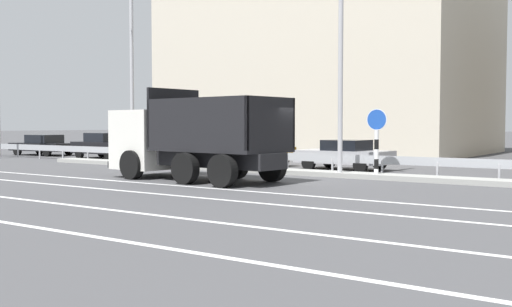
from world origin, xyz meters
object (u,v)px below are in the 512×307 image
Objects in this scene: street_lamp_2 at (339,26)px; parked_car_2 at (170,148)px; parked_car_1 at (105,146)px; parked_car_4 at (345,154)px; dump_truck at (179,144)px; street_lamp_1 at (129,42)px; parked_car_3 at (253,151)px; median_road_sign at (377,141)px; parked_car_0 at (43,145)px.

street_lamp_2 is 2.34× the size of parked_car_2.
parked_car_1 is 15.16m from parked_car_4.
parked_car_4 is at bearing -17.93° from dump_truck.
parked_car_2 is (-0.37, 3.16, -5.11)m from street_lamp_1.
parked_car_3 is (-1.83, 7.21, -0.57)m from dump_truck.
street_lamp_1 is (-12.40, -0.27, 4.51)m from median_road_sign.
parked_car_4 is at bearing -92.72° from parked_car_2.
street_lamp_1 is 1.04× the size of street_lamp_2.
parked_car_1 is at bearing 64.81° from dump_truck.
street_lamp_1 is at bearing 65.13° from dump_truck.
parked_car_3 is at bearing 91.16° from parked_car_4.
street_lamp_1 is 13.25m from parked_car_0.
parked_car_2 is at bearing 96.76° from street_lamp_1.
street_lamp_1 reaches higher than parked_car_0.
median_road_sign is at bearing -102.64° from parked_car_0.
dump_truck is 1.65× the size of parked_car_1.
street_lamp_2 is (-1.36, -0.32, 4.22)m from median_road_sign.
parked_car_0 is 21.26m from parked_car_4.
parked_car_2 is 1.09× the size of parked_car_3.
dump_truck is at bearing -140.05° from street_lamp_2.
parked_car_2 is 5.12m from parked_car_3.
parked_car_0 is at bearing 162.82° from street_lamp_1.
parked_car_2 is 1.08× the size of parked_car_4.
parked_car_4 is (21.26, -0.26, 0.00)m from parked_car_0.
street_lamp_2 is at bearing -103.90° from parked_car_0.
parked_car_0 is 1.05× the size of parked_car_1.
parked_car_3 is (4.74, 3.41, -5.16)m from street_lamp_1.
parked_car_3 is at bearing 157.68° from median_road_sign.
parked_car_3 is (-7.65, 3.14, -0.66)m from median_road_sign.
parked_car_1 is 1.08× the size of parked_car_3.
street_lamp_2 is 12.80m from parked_car_2.
parked_car_0 is 1.12× the size of parked_car_4.
street_lamp_1 reaches higher than parked_car_3.
parked_car_3 is (16.39, -0.19, 0.02)m from parked_car_0.
dump_truck is 14.05m from parked_car_1.
parked_car_1 is (6.11, -0.30, 0.07)m from parked_car_0.
dump_truck reaches higher than parked_car_1.
dump_truck is 1.78× the size of parked_car_3.
parked_car_2 reaches higher than parked_car_1.
street_lamp_2 is 6.13m from parked_car_4.
parked_car_4 is (15.16, 0.04, -0.07)m from parked_car_1.
parked_car_1 is at bearing 84.75° from parked_car_2.
median_road_sign is at bearing 72.19° from parked_car_3.
street_lamp_2 is at bearing -109.49° from parked_car_2.
street_lamp_1 is 2.66× the size of parked_car_3.
median_road_sign is 18.20m from parked_car_1.
median_road_sign is 13.19m from street_lamp_1.
parked_car_2 reaches higher than parked_car_0.
parked_car_3 is (5.12, 0.25, -0.06)m from parked_car_2.
street_lamp_1 is at bearing 179.70° from street_lamp_2.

